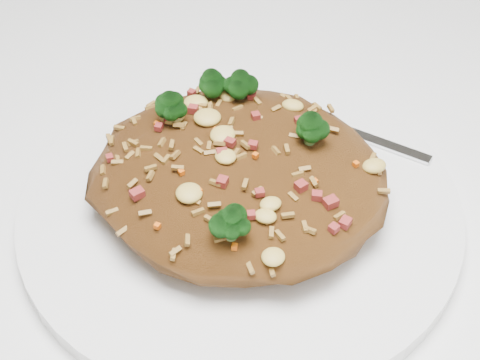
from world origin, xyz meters
The scene contains 4 objects.
dining_table centered at (0.00, 0.00, 0.66)m, with size 1.20×0.80×0.75m.
plate centered at (0.03, 0.01, 0.76)m, with size 0.29×0.29×0.01m, color white.
fried_rice centered at (0.03, 0.01, 0.79)m, with size 0.19×0.17×0.06m.
fork centered at (0.08, 0.09, 0.77)m, with size 0.16×0.06×0.00m.
Camera 1 is at (0.11, -0.29, 1.08)m, focal length 50.00 mm.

